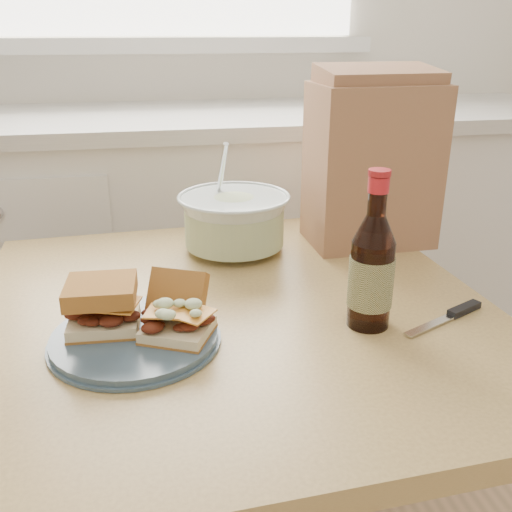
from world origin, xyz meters
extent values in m
cube|color=white|center=(0.00, 1.70, 0.45)|extent=(2.40, 0.60, 0.90)
cube|color=silver|center=(0.00, 1.70, 0.92)|extent=(2.50, 0.64, 0.04)
cube|color=tan|center=(0.01, 0.81, 0.71)|extent=(0.92, 0.92, 0.04)
cube|color=tan|center=(-0.40, 1.18, 0.35)|extent=(0.06, 0.06, 0.69)
cube|color=tan|center=(0.38, 1.22, 0.35)|extent=(0.06, 0.06, 0.69)
cylinder|color=#3D5262|center=(-0.16, 0.72, 0.74)|extent=(0.25, 0.25, 0.02)
cube|color=beige|center=(-0.20, 0.75, 0.76)|extent=(0.11, 0.10, 0.02)
cube|color=orange|center=(-0.20, 0.75, 0.79)|extent=(0.06, 0.06, 0.00)
cube|color=#A35D2B|center=(-0.20, 0.75, 0.81)|extent=(0.11, 0.10, 0.03)
cube|color=beige|center=(-0.09, 0.70, 0.76)|extent=(0.12, 0.12, 0.02)
cube|color=orange|center=(-0.09, 0.70, 0.79)|extent=(0.08, 0.08, 0.00)
cube|color=#A35D2B|center=(-0.09, 0.76, 0.78)|extent=(0.11, 0.10, 0.08)
cone|color=silver|center=(0.05, 1.07, 0.79)|extent=(0.23, 0.23, 0.12)
cylinder|color=beige|center=(0.05, 1.07, 0.78)|extent=(0.21, 0.21, 0.08)
torus|color=silver|center=(0.05, 1.07, 0.85)|extent=(0.24, 0.24, 0.01)
cylinder|color=silver|center=(0.03, 1.11, 0.89)|extent=(0.02, 0.10, 0.16)
cylinder|color=black|center=(0.21, 0.71, 0.80)|extent=(0.07, 0.07, 0.14)
cone|color=black|center=(0.21, 0.71, 0.89)|extent=(0.07, 0.07, 0.04)
cylinder|color=black|center=(0.21, 0.71, 0.95)|extent=(0.03, 0.03, 0.06)
cylinder|color=red|center=(0.21, 0.71, 0.96)|extent=(0.03, 0.03, 0.02)
cylinder|color=#A31E23|center=(0.21, 0.71, 0.98)|extent=(0.03, 0.03, 0.01)
cylinder|color=#2F371B|center=(0.21, 0.71, 0.81)|extent=(0.07, 0.07, 0.08)
cube|color=silver|center=(0.31, 0.68, 0.73)|extent=(0.12, 0.07, 0.00)
cube|color=black|center=(0.39, 0.71, 0.74)|extent=(0.07, 0.05, 0.01)
cube|color=#AB7453|center=(0.35, 1.08, 0.90)|extent=(0.27, 0.18, 0.34)
camera|label=1|loc=(-0.12, -0.06, 1.18)|focal=40.00mm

